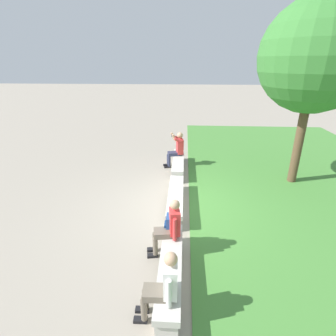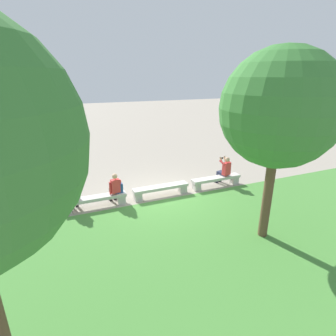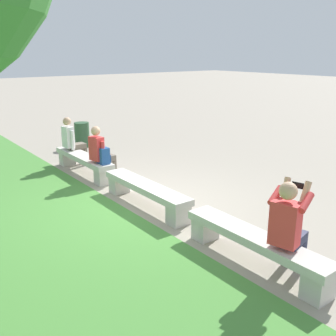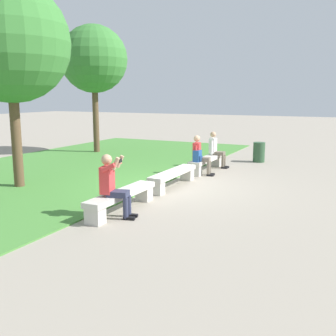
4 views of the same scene
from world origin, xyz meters
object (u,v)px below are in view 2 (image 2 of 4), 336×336
Objects in this scene: backpack at (119,188)px; trash_bin at (21,197)px; bench_mid at (95,200)px; person_photographer at (224,169)px; tree_left_background at (280,109)px; person_distant at (115,187)px; bench_near at (161,189)px; bench_main at (216,180)px; person_companion at (73,194)px.

backpack is 0.57× the size of trash_bin.
bench_mid is 1.75× the size of person_photographer.
bench_mid is at bearing -40.05° from tree_left_background.
trash_bin is at bearing -18.41° from person_distant.
bench_near is at bearing 180.00° from bench_mid.
person_companion is at bearing -0.64° from bench_main.
person_companion reaches higher than bench_mid.
person_photographer reaches higher than person_companion.
bench_main is 0.43× the size of tree_left_background.
person_photographer is 3.08× the size of backpack.
person_distant is 3.50m from trash_bin.
bench_main is at bearing 9.47° from person_photographer.
bench_main and bench_mid have the same top height.
tree_left_background is at bearing 134.15° from person_distant.
bench_main is 5.24m from tree_left_background.
person_photographer is 1.76× the size of trash_bin.
bench_mid is 2.79m from trash_bin.
bench_mid is at bearing 0.76° from person_photographer.
backpack is 3.65m from trash_bin.
tree_left_background is at bearing 139.95° from bench_mid.
bench_main is 1.00× the size of bench_near.
bench_mid is 1.83× the size of person_distant.
person_companion is at bearing -36.38° from tree_left_background.
person_distant and person_companion have the same top height.
bench_main is at bearing 180.00° from bench_mid.
bench_main is 5.96m from person_companion.
tree_left_background is (-5.25, 3.87, 3.17)m from person_companion.
backpack reaches higher than bench_near.
person_distant reaches higher than backpack.
backpack is at bearing -177.23° from bench_mid.
person_photographer is (-3.06, -0.07, 0.43)m from bench_near.
backpack is 0.08× the size of tree_left_background.
person_distant is at bearing 161.59° from trash_bin.
tree_left_background is at bearing 73.44° from person_photographer.
bench_main is 5.39× the size of backpack.
backpack reaches higher than bench_mid.
person_photographer is at bearing 172.43° from trash_bin.
bench_main is 5.23m from bench_mid.
bench_near and bench_mid have the same top height.
bench_mid is at bearing 0.00° from bench_main.
person_companion is 1.68× the size of trash_bin.
person_distant is at bearing -0.84° from bench_main.
bench_near is at bearing 178.49° from backpack.
trash_bin is at bearing -31.27° from person_companion.
person_distant is 1.00× the size of person_companion.
backpack reaches higher than bench_main.
person_photographer is 5.10m from tree_left_background.
bench_main is 2.61m from bench_near.
bench_mid is 5.39× the size of backpack.
tree_left_background is (-3.60, 3.85, 3.21)m from backpack.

